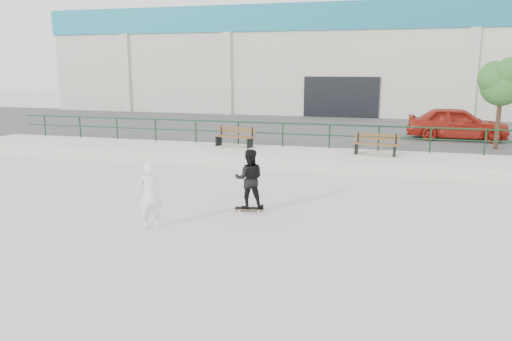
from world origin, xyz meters
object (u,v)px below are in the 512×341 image
(seated_skater, at_px, (150,196))
(standing_skater, at_px, (249,179))
(bench_right, at_px, (376,144))
(tree, at_px, (503,81))
(bench_left, at_px, (235,137))
(skateboard, at_px, (249,209))
(red_car, at_px, (457,123))

(seated_skater, bearing_deg, standing_skater, -166.27)
(bench_right, height_order, tree, tree)
(bench_left, bearing_deg, skateboard, -60.06)
(bench_left, height_order, skateboard, bench_left)
(red_car, xyz_separation_m, seated_skater, (-8.41, -14.35, -0.46))
(bench_left, height_order, red_car, red_car)
(bench_left, relative_size, red_car, 0.41)
(bench_left, relative_size, seated_skater, 1.16)
(tree, bearing_deg, standing_skater, -128.02)
(seated_skater, bearing_deg, bench_left, -116.40)
(seated_skater, bearing_deg, red_car, -152.58)
(bench_left, bearing_deg, standing_skater, -60.06)
(tree, height_order, skateboard, tree)
(tree, relative_size, skateboard, 4.65)
(bench_right, xyz_separation_m, seated_skater, (-4.95, -9.15, -0.10))
(bench_left, distance_m, tree, 11.25)
(red_car, bearing_deg, skateboard, 154.37)
(tree, xyz_separation_m, standing_skater, (-7.81, -9.99, -2.40))
(tree, bearing_deg, seated_skater, -129.11)
(bench_right, xyz_separation_m, tree, (4.80, 2.84, 2.40))
(bench_left, xyz_separation_m, bench_right, (5.93, -0.46, -0.01))
(bench_left, bearing_deg, bench_right, 4.59)
(tree, relative_size, red_car, 0.83)
(red_car, height_order, seated_skater, red_car)
(bench_right, bearing_deg, standing_skater, -105.82)
(bench_right, height_order, standing_skater, standing_skater)
(tree, height_order, standing_skater, tree)
(skateboard, bearing_deg, tree, 39.76)
(tree, bearing_deg, skateboard, -128.02)
(skateboard, relative_size, standing_skater, 0.50)
(tree, xyz_separation_m, seated_skater, (-9.75, -11.99, -2.50))
(red_car, bearing_deg, standing_skater, 154.37)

